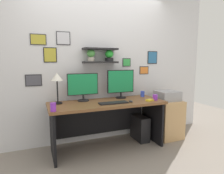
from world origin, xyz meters
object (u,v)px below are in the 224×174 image
desk (106,114)px  monitor_left (83,86)px  computer_mouse (131,101)px  monitor_right (121,83)px  keyboard (113,103)px  water_cup (53,107)px  printer (167,96)px  computer_tower_right (140,128)px  scissors_tray (150,100)px  coffee_mug (155,97)px  pen_cup (143,94)px  desk_lamp (57,80)px  drawer_cabinet (166,119)px

desk → monitor_left: size_ratio=3.61×
computer_mouse → monitor_right: bearing=89.7°
keyboard → water_cup: (-0.88, -0.14, 0.05)m
desk → printer: bearing=-1.4°
printer → computer_tower_right: (-0.52, 0.07, -0.55)m
computer_mouse → keyboard: bearing=176.3°
desk → computer_tower_right: (0.65, 0.04, -0.33)m
scissors_tray → computer_mouse: bearing=177.2°
scissors_tray → computer_tower_right: 0.61m
desk → scissors_tray: scissors_tray is taller
keyboard → computer_mouse: computer_mouse is taller
monitor_left → coffee_mug: size_ratio=5.50×
coffee_mug → pen_cup: (-0.03, 0.34, 0.01)m
computer_mouse → desk_lamp: bearing=163.3°
scissors_tray → drawer_cabinet: (0.51, 0.21, -0.42)m
monitor_left → computer_tower_right: monitor_left is taller
desk → desk_lamp: size_ratio=3.90×
monitor_left → pen_cup: bearing=-1.6°
scissors_tray → printer: bearing=22.3°
desk_lamp → water_cup: bearing=-103.5°
desk → coffee_mug: (0.78, -0.21, 0.25)m
computer_mouse → coffee_mug: 0.45m
computer_mouse → desk_lamp: size_ratio=0.20×
pen_cup → printer: bearing=-20.6°
computer_mouse → printer: printer is taller
keyboard → pen_cup: 0.77m
monitor_right → desk_lamp: size_ratio=1.05×
desk_lamp → coffee_mug: (1.50, -0.31, -0.31)m
computer_mouse → pen_cup: bearing=39.8°
drawer_cabinet → computer_tower_right: 0.54m
monitor_left → scissors_tray: 1.09m
scissors_tray → pen_cup: bearing=76.9°
monitor_left → keyboard: size_ratio=1.12×
keyboard → water_cup: bearing=-171.2°
water_cup → keyboard: bearing=8.8°
computer_tower_right → coffee_mug: bearing=-63.3°
desk_lamp → printer: desk_lamp is taller
monitor_left → drawer_cabinet: 1.64m
desk → drawer_cabinet: 1.18m
desk → coffee_mug: bearing=-15.4°
computer_mouse → pen_cup: 0.55m
monitor_right → computer_tower_right: size_ratio=1.13×
pen_cup → scissors_tray: pen_cup is taller
monitor_left → monitor_right: monitor_right is taller
drawer_cabinet → desk: bearing=178.6°
monitor_left → pen_cup: size_ratio=4.95×
keyboard → drawer_cabinet: keyboard is taller
coffee_mug → printer: size_ratio=0.24×
desk → keyboard: bearing=-77.2°
monitor_left → water_cup: size_ratio=4.50×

